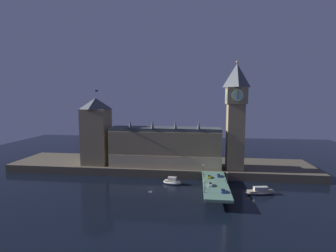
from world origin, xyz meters
TOP-DOWN VIEW (x-y plane):
  - ground_plane at (0.00, 0.00)m, footprint 400.00×400.00m
  - embankment at (0.00, 39.00)m, footprint 220.00×42.00m
  - parliament_hall at (5.30, 29.13)m, footprint 77.17×17.59m
  - clock_tower at (52.82, 26.96)m, footprint 13.38×13.49m
  - victoria_tower at (-45.62, 30.36)m, footprint 18.07×18.07m
  - bridge at (37.88, -5.00)m, footprint 13.65×46.00m
  - car_northbound_lead at (34.88, 4.40)m, footprint 1.98×4.48m
  - car_northbound_trail at (34.88, -9.48)m, footprint 1.89×4.79m
  - car_southbound_lead at (40.89, -17.87)m, footprint 2.07×4.80m
  - car_southbound_trail at (40.89, 7.26)m, footprint 1.91×4.79m
  - pedestrian_near_rail at (31.88, -15.79)m, footprint 0.38×0.38m
  - pedestrian_mid_walk at (43.89, -2.07)m, footprint 0.38×0.38m
  - pedestrian_far_rail at (31.88, 5.61)m, footprint 0.38×0.38m
  - street_lamp_near at (31.48, -19.72)m, footprint 1.34×0.60m
  - street_lamp_mid at (44.29, -5.00)m, footprint 1.34×0.60m
  - street_lamp_far at (31.48, 9.72)m, footprint 1.34×0.60m
  - boat_upstream at (12.48, 7.69)m, footprint 12.12×6.45m
  - boat_downstream at (63.00, -2.74)m, footprint 17.41×7.36m

SIDE VIEW (x-z plane):
  - ground_plane at x=0.00m, z-range 0.00..0.00m
  - boat_downstream at x=63.00m, z-range -0.59..3.76m
  - boat_upstream at x=12.48m, z-range -0.61..3.93m
  - embankment at x=0.00m, z-range 0.00..5.56m
  - bridge at x=37.88m, z-range 1.22..7.37m
  - car_northbound_lead at x=34.88m, z-range 6.11..7.41m
  - car_southbound_lead at x=40.89m, z-range 6.11..7.45m
  - car_southbound_trail at x=40.89m, z-range 6.11..7.53m
  - car_northbound_trail at x=34.88m, z-range 6.10..7.68m
  - pedestrian_mid_walk at x=43.89m, z-range 6.19..7.80m
  - pedestrian_near_rail at x=31.88m, z-range 6.21..8.07m
  - pedestrian_far_rail at x=31.88m, z-range 6.21..8.08m
  - street_lamp_near at x=31.48m, z-range 6.97..13.49m
  - street_lamp_far at x=31.48m, z-range 6.98..13.57m
  - street_lamp_mid at x=44.29m, z-range 6.99..13.69m
  - parliament_hall at x=5.30m, z-range 2.72..35.82m
  - victoria_tower at x=-45.62m, z-range 2.69..56.83m
  - clock_tower at x=52.82m, z-range 7.65..79.72m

